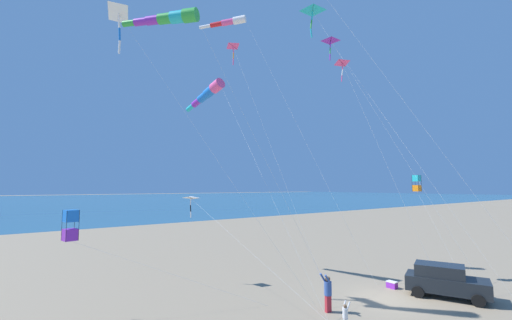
{
  "coord_description": "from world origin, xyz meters",
  "views": [
    {
      "loc": [
        -10.97,
        17.79,
        6.43
      ],
      "look_at": [
        7.42,
        3.86,
        8.33
      ],
      "focal_mm": 22.93,
      "sensor_mm": 36.0,
      "label": 1
    }
  ],
  "objects_px": {
    "kite_windsock_black_fish_shape": "(208,93)",
    "kite_delta_long_streamer_right": "(234,47)",
    "kite_box_long_streamer_left": "(417,183)",
    "kite_windsock_red_high_left": "(169,18)",
    "kite_delta_rainbow_low_near": "(331,42)",
    "cooler_box": "(392,285)",
    "kite_delta_striped_overhead": "(313,11)",
    "kite_delta_small_distant": "(343,64)",
    "kite_delta_purple_drifting": "(191,198)",
    "person_child_green_jacket": "(345,315)",
    "kite_windsock_teal_far_right": "(229,22)",
    "person_adult_flyer": "(328,291)",
    "parked_car": "(445,280)",
    "kite_delta_blue_topmost": "(120,14)",
    "kite_box_yellow_midlevel": "(71,225)"
  },
  "relations": [
    {
      "from": "kite_windsock_black_fish_shape",
      "to": "parked_car",
      "type": "bearing_deg",
      "value": -148.55
    },
    {
      "from": "kite_windsock_teal_far_right",
      "to": "person_child_green_jacket",
      "type": "bearing_deg",
      "value": 168.42
    },
    {
      "from": "person_adult_flyer",
      "to": "kite_windsock_red_high_left",
      "type": "height_order",
      "value": "kite_windsock_red_high_left"
    },
    {
      "from": "kite_delta_blue_topmost",
      "to": "kite_delta_purple_drifting",
      "type": "relative_size",
      "value": 1.49
    },
    {
      "from": "cooler_box",
      "to": "kite_delta_small_distant",
      "type": "xyz_separation_m",
      "value": [
        2.87,
        0.73,
        15.15
      ]
    },
    {
      "from": "kite_delta_long_streamer_right",
      "to": "kite_windsock_red_high_left",
      "type": "bearing_deg",
      "value": 115.05
    },
    {
      "from": "kite_delta_blue_topmost",
      "to": "kite_delta_long_streamer_right",
      "type": "relative_size",
      "value": 1.02
    },
    {
      "from": "kite_windsock_red_high_left",
      "to": "person_adult_flyer",
      "type": "bearing_deg",
      "value": -138.27
    },
    {
      "from": "person_adult_flyer",
      "to": "cooler_box",
      "type": "bearing_deg",
      "value": -88.24
    },
    {
      "from": "kite_delta_small_distant",
      "to": "kite_delta_rainbow_low_near",
      "type": "bearing_deg",
      "value": -24.62
    },
    {
      "from": "cooler_box",
      "to": "kite_delta_small_distant",
      "type": "bearing_deg",
      "value": 14.33
    },
    {
      "from": "person_child_green_jacket",
      "to": "kite_delta_long_streamer_right",
      "type": "bearing_deg",
      "value": -7.92
    },
    {
      "from": "cooler_box",
      "to": "kite_box_yellow_midlevel",
      "type": "xyz_separation_m",
      "value": [
        6.82,
        17.26,
        4.31
      ]
    },
    {
      "from": "kite_box_long_streamer_left",
      "to": "kite_delta_small_distant",
      "type": "xyz_separation_m",
      "value": [
        2.77,
        4.62,
        8.68
      ]
    },
    {
      "from": "kite_box_long_streamer_left",
      "to": "kite_box_yellow_midlevel",
      "type": "xyz_separation_m",
      "value": [
        6.72,
        21.14,
        -2.16
      ]
    },
    {
      "from": "person_adult_flyer",
      "to": "kite_box_long_streamer_left",
      "type": "distance_m",
      "value": 11.69
    },
    {
      "from": "kite_windsock_teal_far_right",
      "to": "kite_windsock_black_fish_shape",
      "type": "bearing_deg",
      "value": 121.28
    },
    {
      "from": "kite_delta_small_distant",
      "to": "kite_delta_purple_drifting",
      "type": "bearing_deg",
      "value": 56.2
    },
    {
      "from": "parked_car",
      "to": "kite_windsock_teal_far_right",
      "type": "height_order",
      "value": "kite_windsock_teal_far_right"
    },
    {
      "from": "cooler_box",
      "to": "kite_delta_rainbow_low_near",
      "type": "distance_m",
      "value": 18.27
    },
    {
      "from": "person_child_green_jacket",
      "to": "kite_box_long_streamer_left",
      "type": "distance_m",
      "value": 12.96
    },
    {
      "from": "person_child_green_jacket",
      "to": "kite_box_long_streamer_left",
      "type": "bearing_deg",
      "value": -79.06
    },
    {
      "from": "person_adult_flyer",
      "to": "kite_delta_rainbow_low_near",
      "type": "height_order",
      "value": "kite_delta_rainbow_low_near"
    },
    {
      "from": "kite_delta_purple_drifting",
      "to": "kite_delta_rainbow_low_near",
      "type": "height_order",
      "value": "kite_delta_rainbow_low_near"
    },
    {
      "from": "kite_box_long_streamer_left",
      "to": "kite_windsock_red_high_left",
      "type": "bearing_deg",
      "value": 68.15
    },
    {
      "from": "person_adult_flyer",
      "to": "kite_box_yellow_midlevel",
      "type": "height_order",
      "value": "kite_box_yellow_midlevel"
    },
    {
      "from": "cooler_box",
      "to": "kite_delta_striped_overhead",
      "type": "height_order",
      "value": "kite_delta_striped_overhead"
    },
    {
      "from": "parked_car",
      "to": "kite_windsock_teal_far_right",
      "type": "distance_m",
      "value": 26.34
    },
    {
      "from": "kite_delta_rainbow_low_near",
      "to": "kite_box_long_streamer_left",
      "type": "bearing_deg",
      "value": -139.09
    },
    {
      "from": "kite_delta_rainbow_low_near",
      "to": "cooler_box",
      "type": "bearing_deg",
      "value": 179.59
    },
    {
      "from": "kite_delta_purple_drifting",
      "to": "kite_delta_striped_overhead",
      "type": "height_order",
      "value": "kite_delta_striped_overhead"
    },
    {
      "from": "kite_windsock_teal_far_right",
      "to": "kite_delta_striped_overhead",
      "type": "height_order",
      "value": "kite_windsock_teal_far_right"
    },
    {
      "from": "person_child_green_jacket",
      "to": "kite_delta_rainbow_low_near",
      "type": "xyz_separation_m",
      "value": [
        6.62,
        -7.43,
        17.24
      ]
    },
    {
      "from": "kite_windsock_red_high_left",
      "to": "kite_delta_purple_drifting",
      "type": "bearing_deg",
      "value": -50.99
    },
    {
      "from": "cooler_box",
      "to": "kite_delta_purple_drifting",
      "type": "xyz_separation_m",
      "value": [
        8.89,
        9.73,
        5.42
      ]
    },
    {
      "from": "kite_windsock_black_fish_shape",
      "to": "kite_delta_long_streamer_right",
      "type": "bearing_deg",
      "value": -120.85
    },
    {
      "from": "kite_delta_rainbow_low_near",
      "to": "kite_box_yellow_midlevel",
      "type": "bearing_deg",
      "value": 82.5
    },
    {
      "from": "parked_car",
      "to": "kite_delta_striped_overhead",
      "type": "distance_m",
      "value": 22.07
    },
    {
      "from": "kite_delta_small_distant",
      "to": "kite_box_yellow_midlevel",
      "type": "bearing_deg",
      "value": 76.57
    },
    {
      "from": "kite_box_long_streamer_left",
      "to": "kite_delta_long_streamer_right",
      "type": "distance_m",
      "value": 17.6
    },
    {
      "from": "kite_windsock_black_fish_shape",
      "to": "kite_delta_small_distant",
      "type": "bearing_deg",
      "value": -139.79
    },
    {
      "from": "person_adult_flyer",
      "to": "kite_windsock_teal_far_right",
      "type": "relative_size",
      "value": 0.09
    },
    {
      "from": "cooler_box",
      "to": "parked_car",
      "type": "bearing_deg",
      "value": -162.56
    },
    {
      "from": "kite_delta_purple_drifting",
      "to": "kite_delta_long_streamer_right",
      "type": "xyz_separation_m",
      "value": [
        0.92,
        -3.98,
        12.13
      ]
    },
    {
      "from": "cooler_box",
      "to": "kite_windsock_red_high_left",
      "type": "height_order",
      "value": "kite_windsock_red_high_left"
    },
    {
      "from": "kite_box_yellow_midlevel",
      "to": "kite_delta_rainbow_low_near",
      "type": "xyz_separation_m",
      "value": [
        -2.28,
        -17.29,
        13.39
      ]
    },
    {
      "from": "kite_delta_small_distant",
      "to": "kite_delta_striped_overhead",
      "type": "bearing_deg",
      "value": -8.47
    },
    {
      "from": "kite_delta_small_distant",
      "to": "kite_windsock_teal_far_right",
      "type": "xyz_separation_m",
      "value": [
        9.86,
        3.63,
        6.19
      ]
    },
    {
      "from": "person_child_green_jacket",
      "to": "kite_box_long_streamer_left",
      "type": "height_order",
      "value": "kite_box_long_streamer_left"
    },
    {
      "from": "kite_delta_long_streamer_right",
      "to": "kite_windsock_black_fish_shape",
      "type": "relative_size",
      "value": 1.2
    }
  ]
}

